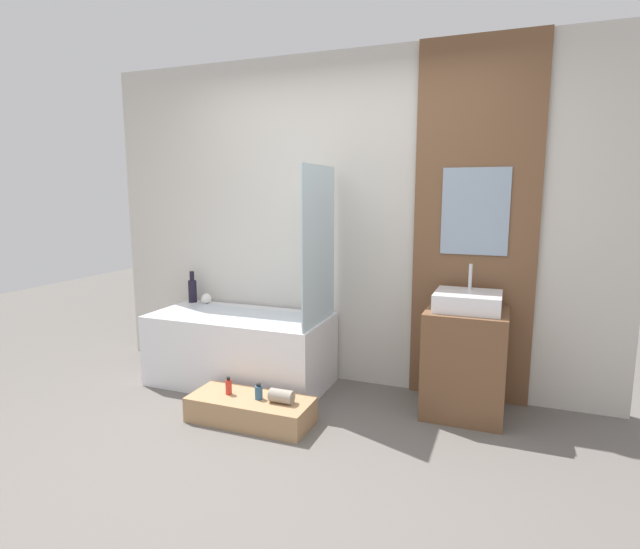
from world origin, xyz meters
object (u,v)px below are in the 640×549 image
(wooden_step_bench, at_px, (251,409))
(vase_round_light, at_px, (206,299))
(vase_tall_dark, at_px, (192,290))
(sink, at_px, (468,301))
(bottle_soap_secondary, at_px, (259,392))
(bottle_soap_primary, at_px, (229,386))
(bathtub, at_px, (241,349))

(wooden_step_bench, height_order, vase_round_light, vase_round_light)
(wooden_step_bench, distance_m, vase_tall_dark, 1.47)
(sink, bearing_deg, vase_tall_dark, 175.40)
(wooden_step_bench, relative_size, sink, 1.93)
(vase_round_light, distance_m, bottle_soap_secondary, 1.34)
(vase_tall_dark, relative_size, bottle_soap_secondary, 2.55)
(sink, distance_m, vase_tall_dark, 2.38)
(wooden_step_bench, distance_m, sink, 1.65)
(sink, height_order, bottle_soap_secondary, sink)
(sink, bearing_deg, bottle_soap_primary, -156.14)
(bathtub, xyz_separation_m, sink, (1.74, 0.07, 0.52))
(bathtub, distance_m, wooden_step_bench, 0.75)
(vase_round_light, xyz_separation_m, bottle_soap_primary, (0.73, -0.84, -0.39))
(vase_round_light, height_order, bottle_soap_secondary, vase_round_light)
(wooden_step_bench, bearing_deg, bottle_soap_secondary, 0.00)
(sink, height_order, vase_round_light, sink)
(bathtub, height_order, wooden_step_bench, bathtub)
(bottle_soap_secondary, bearing_deg, wooden_step_bench, 180.00)
(sink, bearing_deg, wooden_step_bench, -153.51)
(sink, bearing_deg, vase_round_light, 175.32)
(bottle_soap_primary, distance_m, bottle_soap_secondary, 0.23)
(bathtub, bearing_deg, bottle_soap_secondary, -51.07)
(bathtub, bearing_deg, wooden_step_bench, -54.97)
(sink, xyz_separation_m, vase_round_light, (-2.22, 0.18, -0.19))
(bathtub, bearing_deg, sink, 2.30)
(wooden_step_bench, xyz_separation_m, bottle_soap_primary, (-0.17, -0.00, 0.14))
(vase_round_light, height_order, bottle_soap_primary, vase_round_light)
(wooden_step_bench, distance_m, bottle_soap_primary, 0.22)
(bathtub, height_order, vase_tall_dark, vase_tall_dark)
(bathtub, bearing_deg, bottle_soap_primary, -67.37)
(wooden_step_bench, xyz_separation_m, vase_round_light, (-0.89, 0.84, 0.53))
(bottle_soap_primary, bearing_deg, bathtub, 112.63)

